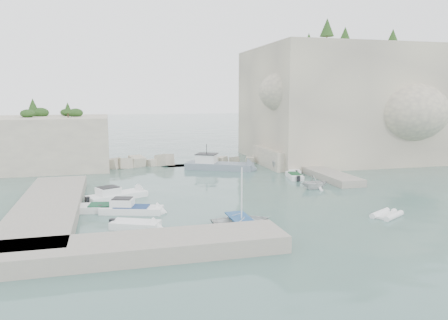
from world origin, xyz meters
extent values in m
plane|color=#466963|center=(0.00, 0.00, 0.00)|extent=(400.00, 400.00, 0.00)
cube|color=beige|center=(23.00, 23.00, 8.50)|extent=(26.00, 22.00, 17.00)
cube|color=beige|center=(13.00, 18.00, 1.25)|extent=(8.00, 10.00, 2.50)
cube|color=beige|center=(-20.00, 25.00, 3.50)|extent=(16.00, 14.00, 7.00)
cube|color=#9E9689|center=(-17.00, -1.00, 0.55)|extent=(5.00, 24.00, 1.10)
cube|color=#9E9689|center=(-10.00, -12.50, 0.55)|extent=(18.00, 4.00, 1.10)
cube|color=#9E9689|center=(13.50, 10.00, 0.40)|extent=(3.00, 16.00, 0.80)
cube|color=beige|center=(-1.00, 22.00, 0.70)|extent=(28.00, 3.00, 1.40)
imported|color=white|center=(-2.27, -7.87, 0.00)|extent=(4.68, 3.37, 0.96)
imported|color=silver|center=(9.19, 2.86, 0.00)|extent=(3.21, 2.80, 1.63)
imported|color=silver|center=(10.86, 14.82, 0.00)|extent=(4.86, 2.98, 1.76)
cylinder|color=white|center=(-2.27, -7.87, 2.58)|extent=(0.10, 0.10, 4.20)
cone|color=#1E4219|center=(18.00, 18.00, 19.27)|extent=(1.96, 1.96, 2.45)
cone|color=#1E4219|center=(26.00, 27.00, 19.60)|extent=(2.24, 2.24, 2.80)
cone|color=#1E4219|center=(30.00, 20.00, 18.82)|extent=(1.57, 1.57, 1.96)
cone|color=#1E4219|center=(21.00, 30.00, 19.08)|extent=(1.79, 1.79, 2.24)
cone|color=#1E4219|center=(-22.00, 27.00, 8.62)|extent=(1.40, 1.40, 1.75)
cone|color=#1E4219|center=(-17.00, 22.00, 8.30)|extent=(1.12, 1.12, 1.40)
camera|label=1|loc=(-11.85, -38.91, 9.87)|focal=35.00mm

